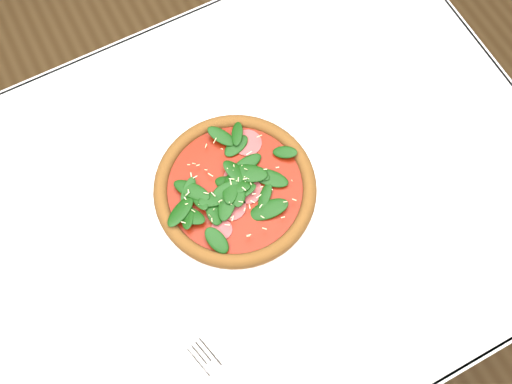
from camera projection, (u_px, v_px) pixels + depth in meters
ground at (233, 295)px, 1.67m from camera, size 6.00×6.00×0.00m
dining_table at (220, 232)px, 1.06m from camera, size 1.21×0.81×0.75m
plate at (235, 191)px, 0.98m from camera, size 0.32×0.32×0.01m
pizza at (235, 188)px, 0.96m from camera, size 0.34×0.34×0.04m
wine_glass at (31, 229)px, 0.82m from camera, size 0.08×0.08×0.20m
fork at (226, 382)px, 0.86m from camera, size 0.07×0.18×0.00m
saucer_far at (306, 5)px, 1.11m from camera, size 0.13×0.13×0.01m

